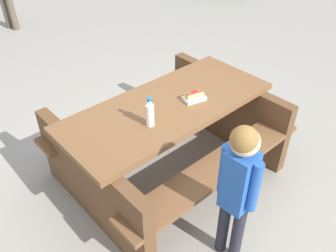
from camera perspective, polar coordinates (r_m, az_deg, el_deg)
ground_plane at (r=3.34m, az=0.00°, el=-7.23°), size 30.00×30.00×0.00m
picnic_table at (r=3.04m, az=0.00°, el=-1.21°), size 1.96×1.62×0.75m
soda_bottle at (r=2.57m, az=-2.95°, el=2.12°), size 0.06×0.06×0.24m
hotdog_tray at (r=2.91m, az=4.27°, el=4.75°), size 0.21×0.17×0.08m
child_in_coat at (r=2.24m, az=11.27°, el=-8.74°), size 0.18×0.29×1.17m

